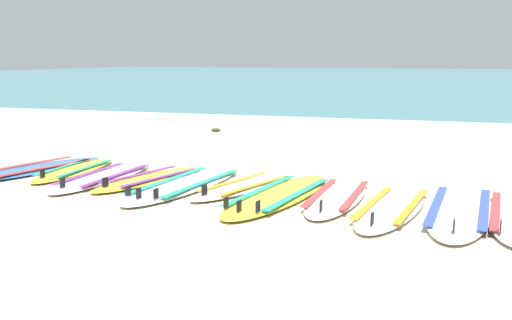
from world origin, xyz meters
TOP-DOWN VIEW (x-y plane):
  - ground_plane at (0.00, 0.00)m, footprint 80.00×80.00m
  - sea at (0.00, 36.76)m, footprint 80.00×60.00m
  - wave_foam_strip at (0.00, 7.30)m, footprint 80.00×1.09m
  - surfboard_0 at (-3.21, 0.23)m, footprint 1.14×2.48m
  - surfboard_1 at (-2.63, 0.35)m, footprint 0.58×1.93m
  - surfboard_2 at (-2.00, 0.04)m, footprint 0.55×2.21m
  - surfboard_3 at (-1.38, 0.12)m, footprint 0.94×2.03m
  - surfboard_4 at (-0.81, -0.05)m, footprint 0.87×2.61m
  - surfboard_5 at (-0.09, 0.05)m, footprint 0.99×1.96m
  - surfboard_6 at (0.43, -0.27)m, footprint 0.94×2.60m
  - surfboard_7 at (1.06, -0.15)m, footprint 0.55×2.16m
  - surfboard_8 at (1.69, -0.47)m, footprint 0.76×2.27m
  - surfboard_9 at (2.35, -0.36)m, footprint 0.74×2.58m
  - seaweed_clump_near_shoreline at (-2.58, 5.35)m, footprint 0.20×0.16m

SIDE VIEW (x-z plane):
  - ground_plane at x=0.00m, z-range 0.00..0.00m
  - seaweed_clump_near_shoreline at x=-2.58m, z-range 0.00..0.07m
  - surfboard_9 at x=2.35m, z-range -0.05..0.13m
  - surfboard_0 at x=-3.21m, z-range -0.05..0.13m
  - surfboard_8 at x=1.69m, z-range -0.05..0.13m
  - surfboard_2 at x=-2.00m, z-range -0.05..0.13m
  - surfboard_7 at x=1.06m, z-range -0.05..0.13m
  - surfboard_3 at x=-1.38m, z-range -0.05..0.13m
  - surfboard_5 at x=-0.09m, z-range -0.05..0.13m
  - surfboard_1 at x=-2.63m, z-range -0.05..0.13m
  - surfboard_4 at x=-0.81m, z-range -0.05..0.13m
  - surfboard_6 at x=0.43m, z-range -0.05..0.13m
  - sea at x=0.00m, z-range 0.00..0.10m
  - wave_foam_strip at x=0.00m, z-range 0.00..0.11m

